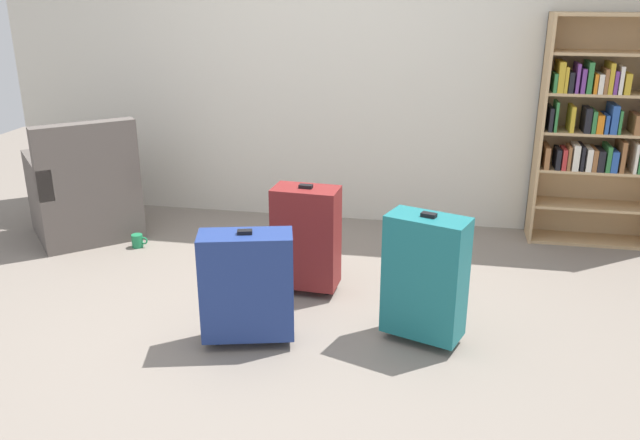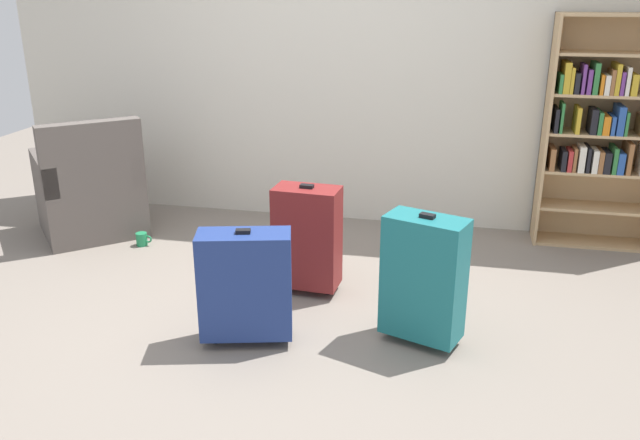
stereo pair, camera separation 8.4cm
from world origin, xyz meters
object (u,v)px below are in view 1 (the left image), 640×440
(bookshelf, at_px, (602,127))
(suitcase_navy_blue, at_px, (247,285))
(suitcase_teal, at_px, (425,277))
(suitcase_dark_red, at_px, (306,237))
(mug, at_px, (138,241))
(armchair, at_px, (85,195))

(bookshelf, bearing_deg, suitcase_navy_blue, -137.29)
(suitcase_teal, bearing_deg, suitcase_navy_blue, -168.28)
(suitcase_dark_red, xyz_separation_m, suitcase_teal, (0.73, -0.47, 0.02))
(mug, height_order, suitcase_dark_red, suitcase_dark_red)
(suitcase_dark_red, bearing_deg, suitcase_teal, -33.09)
(bookshelf, height_order, suitcase_dark_red, bookshelf)
(armchair, relative_size, suitcase_teal, 1.37)
(suitcase_dark_red, bearing_deg, suitcase_navy_blue, -104.76)
(mug, bearing_deg, bookshelf, 13.16)
(mug, bearing_deg, suitcase_navy_blue, -44.04)
(bookshelf, height_order, suitcase_navy_blue, bookshelf)
(bookshelf, relative_size, suitcase_teal, 2.24)
(bookshelf, bearing_deg, suitcase_teal, -123.96)
(armchair, distance_m, suitcase_dark_red, 1.93)
(bookshelf, distance_m, suitcase_navy_blue, 2.83)
(bookshelf, height_order, suitcase_teal, bookshelf)
(mug, relative_size, suitcase_teal, 0.17)
(armchair, xyz_separation_m, suitcase_dark_red, (1.82, -0.64, 0.04))
(bookshelf, xyz_separation_m, armchair, (-3.69, -0.59, -0.53))
(armchair, xyz_separation_m, mug, (0.47, -0.16, -0.27))
(armchair, relative_size, mug, 8.23)
(armchair, height_order, mug, armchair)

